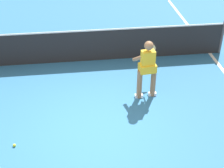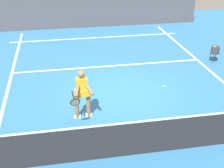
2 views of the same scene
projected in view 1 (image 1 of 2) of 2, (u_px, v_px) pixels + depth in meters
The scene contains 4 objects.
ground_plane at pixel (91, 132), 7.43m from camera, with size 23.66×23.66×0.00m, color teal.
court_net at pixel (83, 46), 9.83m from camera, with size 8.61×0.08×1.08m.
tennis_player at pixel (147, 67), 8.14m from camera, with size 0.73×0.99×1.55m.
tennis_ball_near at pixel (14, 145), 7.04m from camera, with size 0.07×0.07×0.07m, color #D1E533.
Camera 1 is at (-0.23, -5.63, 4.98)m, focal length 53.79 mm.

